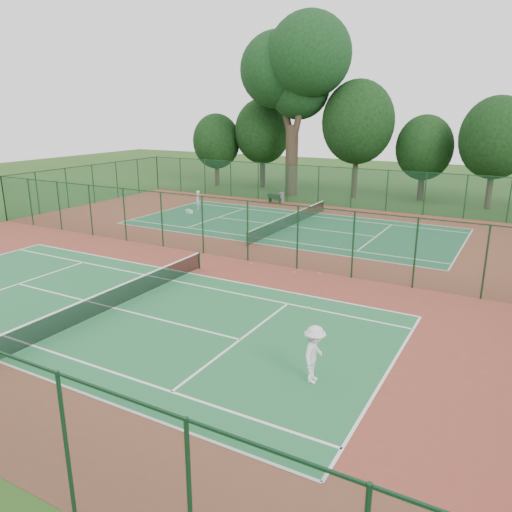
# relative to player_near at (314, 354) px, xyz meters

# --- Properties ---
(ground) EXTENTS (120.00, 120.00, 0.00)m
(ground) POSITION_rel_player_near_xyz_m (-9.96, 10.41, -0.97)
(ground) COLOR #244816
(ground) RESTS_ON ground
(red_pad) EXTENTS (40.00, 36.00, 0.01)m
(red_pad) POSITION_rel_player_near_xyz_m (-9.96, 10.41, -0.96)
(red_pad) COLOR brown
(red_pad) RESTS_ON ground
(court_near) EXTENTS (23.77, 10.97, 0.01)m
(court_near) POSITION_rel_player_near_xyz_m (-9.96, 1.41, -0.95)
(court_near) COLOR #206739
(court_near) RESTS_ON red_pad
(court_far) EXTENTS (23.77, 10.97, 0.01)m
(court_far) POSITION_rel_player_near_xyz_m (-9.96, 19.41, -0.95)
(court_far) COLOR #1C5A38
(court_far) RESTS_ON red_pad
(fence_north) EXTENTS (40.00, 0.09, 3.50)m
(fence_north) POSITION_rel_player_near_xyz_m (-9.96, 28.41, 0.79)
(fence_north) COLOR #17462E
(fence_north) RESTS_ON ground
(fence_west) EXTENTS (0.09, 36.00, 3.50)m
(fence_west) POSITION_rel_player_near_xyz_m (-29.96, 10.41, 0.79)
(fence_west) COLOR #184A27
(fence_west) RESTS_ON ground
(fence_divider) EXTENTS (40.00, 0.09, 3.50)m
(fence_divider) POSITION_rel_player_near_xyz_m (-9.96, 10.41, 0.79)
(fence_divider) COLOR #1B512A
(fence_divider) RESTS_ON ground
(tennis_net_near) EXTENTS (0.10, 12.90, 0.97)m
(tennis_net_near) POSITION_rel_player_near_xyz_m (-9.96, 1.41, -0.42)
(tennis_net_near) COLOR #12321A
(tennis_net_near) RESTS_ON ground
(tennis_net_far) EXTENTS (0.10, 12.90, 0.97)m
(tennis_net_far) POSITION_rel_player_near_xyz_m (-9.96, 19.41, -0.42)
(tennis_net_far) COLOR #14371D
(tennis_net_far) RESTS_ON ground
(player_near) EXTENTS (0.81, 1.28, 1.90)m
(player_near) POSITION_rel_player_near_xyz_m (0.00, 0.00, 0.00)
(player_near) COLOR silver
(player_near) RESTS_ON court_near
(player_far) EXTENTS (0.60, 0.71, 1.64)m
(player_far) POSITION_rel_player_near_xyz_m (-19.63, 21.24, -0.13)
(player_far) COLOR silver
(player_far) RESTS_ON court_far
(trash_bin) EXTENTS (0.65, 0.65, 0.91)m
(trash_bin) POSITION_rel_player_near_xyz_m (-14.97, 28.01, -0.50)
(trash_bin) COLOR gray
(trash_bin) RESTS_ON red_pad
(bench) EXTENTS (1.42, 0.58, 0.85)m
(bench) POSITION_rel_player_near_xyz_m (-15.31, 27.28, -0.52)
(bench) COLOR black
(bench) RESTS_ON red_pad
(kit_bag) EXTENTS (0.78, 0.54, 0.27)m
(kit_bag) POSITION_rel_player_near_xyz_m (-19.46, 19.75, -0.82)
(kit_bag) COLOR silver
(kit_bag) RESTS_ON red_pad
(stray_ball_a) EXTENTS (0.07, 0.07, 0.07)m
(stray_ball_a) POSITION_rel_player_near_xyz_m (-5.12, 9.69, -0.92)
(stray_ball_a) COLOR #D1EA36
(stray_ball_a) RESTS_ON red_pad
(stray_ball_b) EXTENTS (0.07, 0.07, 0.07)m
(stray_ball_b) POSITION_rel_player_near_xyz_m (-3.92, 10.18, -0.92)
(stray_ball_b) COLOR #DFF138
(stray_ball_b) RESTS_ON red_pad
(stray_ball_c) EXTENTS (0.06, 0.06, 0.06)m
(stray_ball_c) POSITION_rel_player_near_xyz_m (-7.89, 9.87, -0.93)
(stray_ball_c) COLOR gold
(stray_ball_c) RESTS_ON red_pad
(big_tree) EXTENTS (11.05, 8.09, 16.97)m
(big_tree) POSITION_rel_player_near_xyz_m (-15.84, 32.39, 11.05)
(big_tree) COLOR #33271C
(big_tree) RESTS_ON ground
(evergreen_row) EXTENTS (39.00, 5.00, 12.00)m
(evergreen_row) POSITION_rel_player_near_xyz_m (-9.46, 34.66, -0.97)
(evergreen_row) COLOR black
(evergreen_row) RESTS_ON ground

